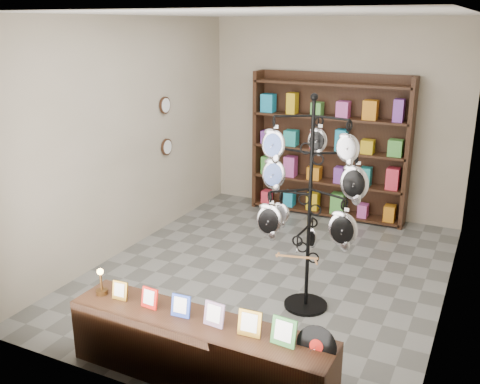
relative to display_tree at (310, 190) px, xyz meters
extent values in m
plane|color=slate|center=(-0.68, 0.60, -1.31)|extent=(5.00, 5.00, 0.00)
plane|color=#AFA18D|center=(-0.68, 3.10, 0.19)|extent=(4.00, 0.00, 4.00)
plane|color=#AFA18D|center=(-0.68, -1.90, 0.19)|extent=(4.00, 0.00, 4.00)
plane|color=#AFA18D|center=(-2.68, 0.60, 0.19)|extent=(0.00, 5.00, 5.00)
plane|color=#AFA18D|center=(1.32, 0.60, 0.19)|extent=(0.00, 5.00, 5.00)
plane|color=white|center=(-0.68, 0.60, 1.69)|extent=(5.00, 5.00, 0.00)
cylinder|color=black|center=(0.00, 0.00, -1.30)|extent=(0.53, 0.53, 0.03)
cylinder|color=black|center=(0.00, 0.00, -0.21)|extent=(0.04, 0.04, 2.22)
sphere|color=black|center=(0.00, 0.00, 0.92)|extent=(0.07, 0.07, 0.07)
ellipsoid|color=silver|center=(-0.04, 0.23, -0.62)|extent=(0.12, 0.06, 0.23)
cube|color=#B97B4D|center=(-0.01, -0.32, -0.61)|extent=(0.41, 0.12, 0.04)
cube|color=black|center=(-0.41, -1.58, -1.03)|extent=(2.34, 0.51, 0.57)
cube|color=gold|center=(-1.20, -1.57, -0.66)|extent=(0.15, 0.05, 0.17)
cube|color=red|center=(-0.88, -1.57, -0.65)|extent=(0.16, 0.06, 0.18)
cube|color=#263FA5|center=(-0.56, -1.57, -0.65)|extent=(0.17, 0.06, 0.19)
cube|color=#E54C33|center=(-0.25, -1.58, -0.64)|extent=(0.18, 0.06, 0.20)
cube|color=gold|center=(0.07, -1.58, -0.64)|extent=(0.19, 0.06, 0.21)
cube|color=#337233|center=(0.36, -1.59, -0.63)|extent=(0.20, 0.07, 0.22)
cylinder|color=black|center=(0.60, -1.54, -0.71)|extent=(0.32, 0.08, 0.31)
cylinder|color=red|center=(0.60, -1.54, -0.71)|extent=(0.11, 0.03, 0.11)
cylinder|color=#4D3116|center=(-1.41, -1.56, -0.72)|extent=(0.11, 0.11, 0.04)
cylinder|color=#4D3116|center=(-1.41, -1.56, -0.63)|extent=(0.02, 0.02, 0.15)
sphere|color=#FFBF59|center=(-1.41, -1.56, -0.52)|extent=(0.06, 0.06, 0.06)
cube|color=black|center=(-0.68, 3.04, -0.21)|extent=(2.40, 0.04, 2.20)
cube|color=black|center=(-1.86, 2.88, -0.21)|extent=(0.06, 0.36, 2.20)
cube|color=black|center=(0.50, 2.88, -0.21)|extent=(0.06, 0.36, 2.20)
cube|color=black|center=(-0.68, 2.88, -1.26)|extent=(2.36, 0.36, 0.04)
cube|color=black|center=(-0.68, 2.88, -0.76)|extent=(2.36, 0.36, 0.03)
cube|color=black|center=(-0.68, 2.88, -0.26)|extent=(2.36, 0.36, 0.04)
cube|color=black|center=(-0.68, 2.88, 0.24)|extent=(2.36, 0.36, 0.04)
cube|color=black|center=(-0.68, 2.88, 0.74)|extent=(2.36, 0.36, 0.04)
cylinder|color=black|center=(-2.65, 1.40, 0.49)|extent=(0.03, 0.24, 0.24)
cylinder|color=black|center=(-2.65, 1.40, -0.11)|extent=(0.03, 0.24, 0.24)
camera|label=1|loc=(1.60, -4.90, 1.60)|focal=40.00mm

